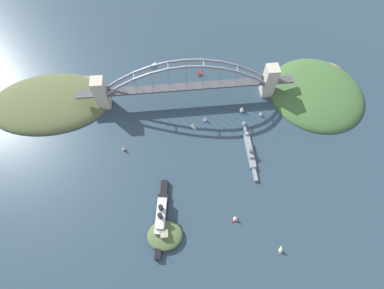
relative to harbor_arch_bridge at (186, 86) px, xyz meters
The scene contains 16 objects.
ground_plane 26.74m from the harbor_arch_bridge, ahead, with size 1400.00×1400.00×0.00m, color #283D4C.
harbor_arch_bridge is the anchor object (origin of this frame).
headland_west_shore 186.80m from the harbor_arch_bridge, behind, with size 131.15×134.97×28.24m.
headland_east_shore 189.46m from the harbor_arch_bridge, ahead, with size 168.37×106.35×28.27m.
ocean_liner 172.45m from the harbor_arch_bridge, 75.64° to the left, with size 19.42×88.41×20.57m.
naval_cruiser 118.63m from the harbor_arch_bridge, 128.06° to the left, with size 7.62×84.30×16.49m.
fort_island_mid_harbor 191.81m from the harbor_arch_bridge, 77.97° to the left, with size 38.16×32.44×13.97m.
seaplane_taxiing_near_bridge 83.30m from the harbor_arch_bridge, 55.68° to the right, with size 10.80×9.10×4.96m.
seaplane_second_in_formation 55.22m from the harbor_arch_bridge, 117.76° to the right, with size 10.02×9.85×4.74m.
small_boat_0 50.27m from the harbor_arch_bridge, 118.69° to the left, with size 6.55×7.66×8.95m.
small_boat_1 81.28m from the harbor_arch_bridge, 158.55° to the left, with size 7.46×10.41×10.69m.
small_boat_2 106.96m from the harbor_arch_bridge, 158.81° to the left, with size 6.08×7.74×8.02m.
small_boat_3 53.34m from the harbor_arch_bridge, 94.70° to the left, with size 7.28×7.89×9.74m.
small_boat_4 115.67m from the harbor_arch_bridge, 40.59° to the left, with size 7.44×5.73×8.89m.
small_boat_5 229.03m from the harbor_arch_bridge, 110.98° to the left, with size 6.07×7.89×8.18m.
small_boat_6 180.93m from the harbor_arch_bridge, 102.61° to the left, with size 8.25×7.22×8.27m.
Camera 1 is at (17.50, 261.40, 329.12)m, focal length 27.75 mm.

